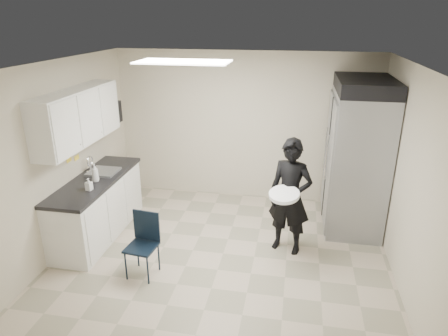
% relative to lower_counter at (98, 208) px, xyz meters
% --- Properties ---
extents(floor, '(4.50, 4.50, 0.00)m').
position_rel_lower_counter_xyz_m(floor, '(1.95, -0.20, -0.43)').
color(floor, tan).
rests_on(floor, ground).
extents(ceiling, '(4.50, 4.50, 0.00)m').
position_rel_lower_counter_xyz_m(ceiling, '(1.95, -0.20, 2.17)').
color(ceiling, white).
rests_on(ceiling, back_wall).
extents(back_wall, '(4.50, 0.00, 4.50)m').
position_rel_lower_counter_xyz_m(back_wall, '(1.95, 1.80, 0.87)').
color(back_wall, '#BCB09B').
rests_on(back_wall, floor).
extents(left_wall, '(0.00, 4.00, 4.00)m').
position_rel_lower_counter_xyz_m(left_wall, '(-0.30, -0.20, 0.87)').
color(left_wall, '#BCB09B').
rests_on(left_wall, floor).
extents(right_wall, '(0.00, 4.00, 4.00)m').
position_rel_lower_counter_xyz_m(right_wall, '(4.20, -0.20, 0.87)').
color(right_wall, '#BCB09B').
rests_on(right_wall, floor).
extents(ceiling_panel, '(1.20, 0.60, 0.02)m').
position_rel_lower_counter_xyz_m(ceiling_panel, '(1.35, 0.20, 2.14)').
color(ceiling_panel, white).
rests_on(ceiling_panel, ceiling).
extents(lower_counter, '(0.60, 1.90, 0.86)m').
position_rel_lower_counter_xyz_m(lower_counter, '(0.00, 0.00, 0.00)').
color(lower_counter, silver).
rests_on(lower_counter, floor).
extents(countertop, '(0.64, 1.95, 0.05)m').
position_rel_lower_counter_xyz_m(countertop, '(0.00, 0.00, 0.46)').
color(countertop, black).
rests_on(countertop, lower_counter).
extents(sink, '(0.42, 0.40, 0.14)m').
position_rel_lower_counter_xyz_m(sink, '(0.02, 0.25, 0.44)').
color(sink, gray).
rests_on(sink, countertop).
extents(faucet, '(0.02, 0.02, 0.24)m').
position_rel_lower_counter_xyz_m(faucet, '(-0.18, 0.25, 0.59)').
color(faucet, silver).
rests_on(faucet, countertop).
extents(upper_cabinets, '(0.35, 1.80, 0.75)m').
position_rel_lower_counter_xyz_m(upper_cabinets, '(-0.13, 0.00, 1.40)').
color(upper_cabinets, silver).
rests_on(upper_cabinets, left_wall).
extents(towel_dispenser, '(0.22, 0.30, 0.35)m').
position_rel_lower_counter_xyz_m(towel_dispenser, '(-0.19, 1.15, 1.19)').
color(towel_dispenser, black).
rests_on(towel_dispenser, left_wall).
extents(notice_sticker_left, '(0.00, 0.12, 0.07)m').
position_rel_lower_counter_xyz_m(notice_sticker_left, '(-0.29, -0.10, 0.79)').
color(notice_sticker_left, yellow).
rests_on(notice_sticker_left, left_wall).
extents(notice_sticker_right, '(0.00, 0.12, 0.07)m').
position_rel_lower_counter_xyz_m(notice_sticker_right, '(-0.29, 0.10, 0.75)').
color(notice_sticker_right, yellow).
rests_on(notice_sticker_right, left_wall).
extents(commercial_fridge, '(0.80, 1.35, 2.10)m').
position_rel_lower_counter_xyz_m(commercial_fridge, '(3.78, 1.07, 0.62)').
color(commercial_fridge, gray).
rests_on(commercial_fridge, floor).
extents(fridge_compressor, '(0.80, 1.35, 0.20)m').
position_rel_lower_counter_xyz_m(fridge_compressor, '(3.78, 1.07, 1.77)').
color(fridge_compressor, black).
rests_on(fridge_compressor, commercial_fridge).
extents(folding_chair, '(0.40, 0.40, 0.81)m').
position_rel_lower_counter_xyz_m(folding_chair, '(1.03, -0.86, -0.03)').
color(folding_chair, black).
rests_on(folding_chair, floor).
extents(man_tuxedo, '(0.69, 0.56, 1.64)m').
position_rel_lower_counter_xyz_m(man_tuxedo, '(2.82, 0.09, 0.39)').
color(man_tuxedo, black).
rests_on(man_tuxedo, floor).
extents(bucket_lid, '(0.50, 0.50, 0.05)m').
position_rel_lower_counter_xyz_m(bucket_lid, '(2.75, -0.15, 0.53)').
color(bucket_lid, silver).
rests_on(bucket_lid, man_tuxedo).
extents(soap_bottle_a, '(0.13, 0.13, 0.26)m').
position_rel_lower_counter_xyz_m(soap_bottle_a, '(0.07, -0.08, 0.61)').
color(soap_bottle_a, white).
rests_on(soap_bottle_a, countertop).
extents(soap_bottle_b, '(0.09, 0.09, 0.17)m').
position_rel_lower_counter_xyz_m(soap_bottle_b, '(0.13, -0.39, 0.57)').
color(soap_bottle_b, '#B3B5C0').
rests_on(soap_bottle_b, countertop).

